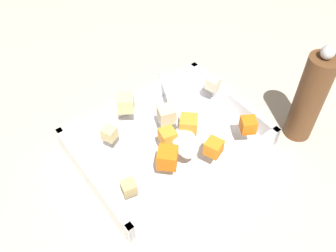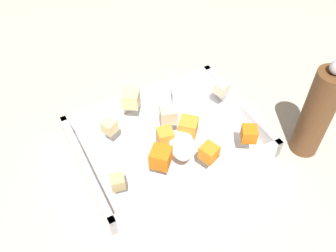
# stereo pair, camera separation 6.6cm
# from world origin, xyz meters

# --- Properties ---
(ground_plane) EXTENTS (4.00, 4.00, 0.00)m
(ground_plane) POSITION_xyz_m (0.00, 0.00, 0.00)
(ground_plane) COLOR #BCB29E
(baking_dish) EXTENTS (0.34, 0.25, 0.05)m
(baking_dish) POSITION_xyz_m (-0.00, -0.01, 0.02)
(baking_dish) COLOR silver
(baking_dish) RESTS_ON ground_plane
(carrot_chunk_rim_edge) EXTENTS (0.05, 0.05, 0.03)m
(carrot_chunk_rim_edge) POSITION_xyz_m (-0.05, -0.08, 0.07)
(carrot_chunk_rim_edge) COLOR orange
(carrot_chunk_rim_edge) RESTS_ON baking_dish
(carrot_chunk_mid_right) EXTENTS (0.04, 0.04, 0.03)m
(carrot_chunk_mid_right) POSITION_xyz_m (0.12, -0.10, 0.07)
(carrot_chunk_mid_right) COLOR orange
(carrot_chunk_mid_right) RESTS_ON baking_dish
(carrot_chunk_center) EXTENTS (0.04, 0.04, 0.03)m
(carrot_chunk_center) POSITION_xyz_m (0.03, -0.10, 0.07)
(carrot_chunk_center) COLOR orange
(carrot_chunk_center) RESTS_ON baking_dish
(carrot_chunk_back_center) EXTENTS (0.05, 0.05, 0.03)m
(carrot_chunk_back_center) POSITION_xyz_m (0.03, -0.04, 0.07)
(carrot_chunk_back_center) COLOR orange
(carrot_chunk_back_center) RESTS_ON baking_dish
(carrot_chunk_near_left) EXTENTS (0.03, 0.03, 0.03)m
(carrot_chunk_near_left) POSITION_xyz_m (-0.02, -0.04, 0.07)
(carrot_chunk_near_left) COLOR orange
(carrot_chunk_near_left) RESTS_ON baking_dish
(potato_chunk_far_right) EXTENTS (0.04, 0.04, 0.03)m
(potato_chunk_far_right) POSITION_xyz_m (0.01, 0.01, 0.07)
(potato_chunk_far_right) COLOR beige
(potato_chunk_far_right) RESTS_ON baking_dish
(potato_chunk_front_center) EXTENTS (0.03, 0.03, 0.02)m
(potato_chunk_front_center) POSITION_xyz_m (-0.10, 0.03, 0.07)
(potato_chunk_front_center) COLOR #E0CC89
(potato_chunk_front_center) RESTS_ON baking_dish
(potato_chunk_corner_se) EXTENTS (0.04, 0.04, 0.03)m
(potato_chunk_corner_se) POSITION_xyz_m (-0.03, 0.08, 0.07)
(potato_chunk_corner_se) COLOR #E0CC89
(potato_chunk_corner_se) RESTS_ON baking_dish
(potato_chunk_near_spoon) EXTENTS (0.03, 0.03, 0.02)m
(potato_chunk_near_spoon) POSITION_xyz_m (-0.13, -0.08, 0.07)
(potato_chunk_near_spoon) COLOR tan
(potato_chunk_near_spoon) RESTS_ON baking_dish
(potato_chunk_mid_left) EXTENTS (0.03, 0.03, 0.02)m
(potato_chunk_mid_left) POSITION_xyz_m (0.14, 0.02, 0.07)
(potato_chunk_mid_left) COLOR beige
(potato_chunk_mid_left) RESTS_ON baking_dish
(serving_spoon) EXTENTS (0.12, 0.23, 0.02)m
(serving_spoon) POSITION_xyz_m (0.01, -0.05, 0.06)
(serving_spoon) COLOR silver
(serving_spoon) RESTS_ON baking_dish
(pepper_mill) EXTENTS (0.05, 0.05, 0.21)m
(pepper_mill) POSITION_xyz_m (0.23, -0.14, 0.10)
(pepper_mill) COLOR brown
(pepper_mill) RESTS_ON ground_plane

